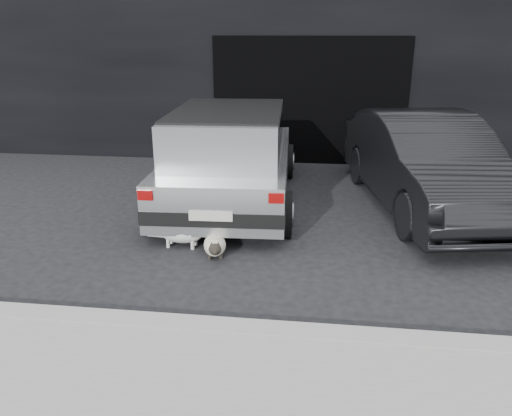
# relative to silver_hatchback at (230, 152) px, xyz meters

# --- Properties ---
(ground) EXTENTS (80.00, 80.00, 0.00)m
(ground) POSITION_rel_silver_hatchback_xyz_m (0.20, -1.21, -0.85)
(ground) COLOR black
(ground) RESTS_ON ground
(building_facade) EXTENTS (34.00, 4.00, 5.00)m
(building_facade) POSITION_rel_silver_hatchback_xyz_m (1.20, 4.79, 1.65)
(building_facade) COLOR black
(building_facade) RESTS_ON ground
(garage_opening) EXTENTS (4.00, 0.10, 2.60)m
(garage_opening) POSITION_rel_silver_hatchback_xyz_m (1.20, 2.78, 0.45)
(garage_opening) COLOR black
(garage_opening) RESTS_ON ground
(curb) EXTENTS (18.00, 0.25, 0.12)m
(curb) POSITION_rel_silver_hatchback_xyz_m (1.20, -3.81, -0.79)
(curb) COLOR gray
(curb) RESTS_ON ground
(silver_hatchback) EXTENTS (2.26, 4.30, 1.55)m
(silver_hatchback) POSITION_rel_silver_hatchback_xyz_m (0.00, 0.00, 0.00)
(silver_hatchback) COLOR silver
(silver_hatchback) RESTS_ON ground
(second_car) EXTENTS (2.37, 4.73, 1.49)m
(second_car) POSITION_rel_silver_hatchback_xyz_m (3.11, 0.12, -0.10)
(second_car) COLOR black
(second_car) RESTS_ON ground
(cat_siamese) EXTENTS (0.39, 0.82, 0.29)m
(cat_siamese) POSITION_rel_silver_hatchback_xyz_m (0.16, -2.08, -0.72)
(cat_siamese) COLOR beige
(cat_siamese) RESTS_ON ground
(cat_white) EXTENTS (0.85, 0.31, 0.39)m
(cat_white) POSITION_rel_silver_hatchback_xyz_m (-0.29, -1.87, -0.66)
(cat_white) COLOR silver
(cat_white) RESTS_ON ground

